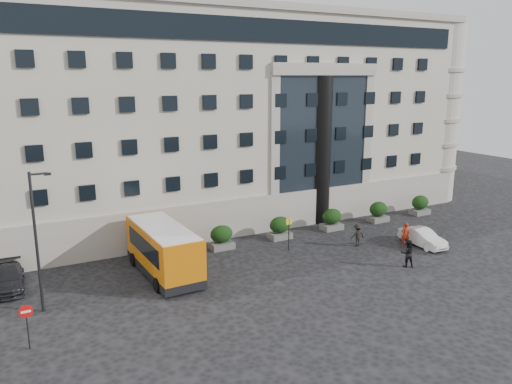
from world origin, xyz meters
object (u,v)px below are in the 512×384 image
at_px(street_lamp, 37,237).
at_px(no_entry_sign, 27,318).
at_px(bus_stop_sign, 289,229).
at_px(parked_car_c, 8,279).
at_px(hedge_c, 280,228).
at_px(hedge_e, 378,212).
at_px(hedge_f, 420,205).
at_px(hedge_a, 155,248).
at_px(hedge_d, 332,219).
at_px(minibus, 163,248).
at_px(white_taxi, 423,238).
at_px(pedestrian_b, 407,253).
at_px(pedestrian_c, 358,235).
at_px(pedestrian_a, 405,234).
at_px(hedge_b, 222,237).

distance_m(street_lamp, no_entry_sign, 4.98).
height_order(bus_stop_sign, parked_car_c, bus_stop_sign).
xyz_separation_m(hedge_c, parked_car_c, (-19.98, -0.48, -0.27)).
relative_size(hedge_e, hedge_f, 1.00).
relative_size(hedge_a, hedge_d, 1.00).
distance_m(hedge_d, minibus, 16.14).
relative_size(hedge_e, parked_car_c, 0.40).
xyz_separation_m(white_taxi, pedestrian_b, (-4.24, -2.66, 0.30)).
xyz_separation_m(hedge_e, pedestrian_c, (-6.01, -4.41, -0.05)).
height_order(white_taxi, pedestrian_c, pedestrian_c).
xyz_separation_m(hedge_a, hedge_d, (15.60, 0.00, 0.00)).
distance_m(hedge_f, white_taxi, 9.57).
bearing_deg(bus_stop_sign, hedge_f, 9.63).
distance_m(bus_stop_sign, pedestrian_a, 9.19).
bearing_deg(bus_stop_sign, no_entry_sign, -161.92).
distance_m(hedge_e, minibus, 21.27).
height_order(hedge_b, bus_stop_sign, bus_stop_sign).
distance_m(hedge_d, street_lamp, 24.27).
bearing_deg(bus_stop_sign, pedestrian_c, -16.88).
xyz_separation_m(street_lamp, no_entry_sign, (-1.06, -4.04, -2.72)).
bearing_deg(bus_stop_sign, hedge_c, 72.18).
distance_m(hedge_e, pedestrian_b, 11.08).
relative_size(hedge_b, white_taxi, 0.45).
bearing_deg(hedge_b, hedge_f, 0.00).
height_order(hedge_b, parked_car_c, hedge_b).
height_order(bus_stop_sign, pedestrian_b, bus_stop_sign).
bearing_deg(hedge_c, hedge_e, 0.00).
distance_m(no_entry_sign, minibus, 10.62).
xyz_separation_m(hedge_b, hedge_e, (15.60, 0.00, 0.00)).
distance_m(bus_stop_sign, pedestrian_c, 5.60).
xyz_separation_m(street_lamp, parked_car_c, (-1.64, 4.32, -3.71)).
height_order(pedestrian_a, pedestrian_b, pedestrian_b).
height_order(no_entry_sign, white_taxi, no_entry_sign).
xyz_separation_m(hedge_b, white_taxi, (14.07, -6.80, -0.25)).
bearing_deg(parked_car_c, no_entry_sign, -82.49).
relative_size(hedge_d, pedestrian_b, 0.94).
xyz_separation_m(no_entry_sign, pedestrian_a, (27.00, 2.63, -0.69)).
distance_m(street_lamp, pedestrian_b, 23.68).
height_order(hedge_e, street_lamp, street_lamp).
bearing_deg(hedge_a, hedge_e, 0.00).
height_order(no_entry_sign, pedestrian_c, no_entry_sign).
height_order(hedge_b, white_taxi, hedge_b).
bearing_deg(no_entry_sign, hedge_a, 44.48).
relative_size(hedge_d, pedestrian_c, 1.05).
bearing_deg(hedge_d, pedestrian_a, -68.88).
bearing_deg(no_entry_sign, bus_stop_sign, 18.08).
bearing_deg(no_entry_sign, white_taxi, 4.13).
height_order(hedge_b, pedestrian_c, hedge_b).
distance_m(street_lamp, minibus, 8.33).
distance_m(hedge_b, hedge_e, 15.60).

